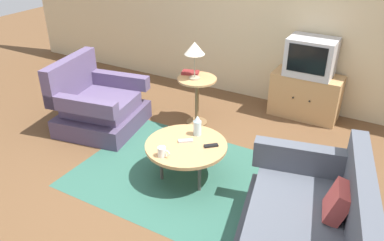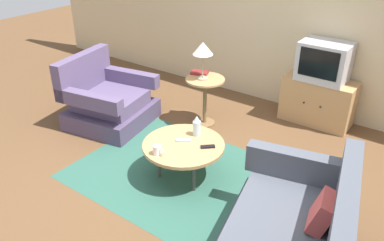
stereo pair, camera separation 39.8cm
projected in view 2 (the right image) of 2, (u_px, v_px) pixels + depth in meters
ground_plane at (176, 180)px, 4.14m from camera, size 16.00×16.00×0.00m
back_wall at (286, 10)px, 5.24m from camera, size 9.00×0.12×2.70m
area_rug at (184, 176)px, 4.21m from camera, size 2.33×1.70×0.00m
armchair at (107, 102)px, 5.16m from camera, size 1.10×1.13×0.90m
coffee_table at (184, 146)px, 4.02m from camera, size 0.85×0.85×0.41m
side_table at (205, 92)px, 5.03m from camera, size 0.50×0.50×0.65m
tv_stand at (318, 101)px, 5.15m from camera, size 0.91×0.44×0.61m
television at (324, 61)px, 4.89m from camera, size 0.60×0.45×0.49m
table_lamp at (203, 50)px, 4.75m from camera, size 0.25×0.25×0.48m
vase at (197, 126)px, 4.12m from camera, size 0.09×0.09×0.23m
mug at (157, 150)px, 3.81m from camera, size 0.13×0.08×0.10m
tv_remote_dark at (208, 147)px, 3.94m from camera, size 0.14×0.13×0.02m
tv_remote_silver at (184, 140)px, 4.05m from camera, size 0.15×0.13×0.02m
book at (200, 73)px, 5.08m from camera, size 0.25×0.21×0.03m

